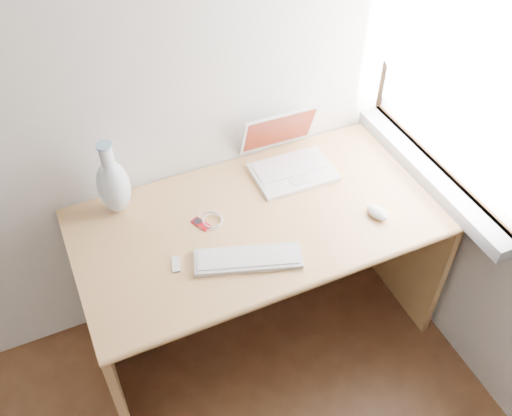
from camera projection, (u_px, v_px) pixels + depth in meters
name	position (u px, v px, depth m)	size (l,w,h in m)	color
window	(463.00, 67.00, 2.00)	(0.11, 0.99, 1.10)	white
desk	(253.00, 239.00, 2.41)	(1.44, 0.72, 0.76)	tan
laptop	(289.00, 158.00, 2.37)	(0.34, 0.28, 0.22)	white
external_keyboard	(248.00, 259.00, 2.03)	(0.40, 0.23, 0.02)	silver
mouse	(378.00, 212.00, 2.19)	(0.06, 0.10, 0.03)	white
ipod	(201.00, 224.00, 2.16)	(0.06, 0.09, 0.01)	#B70C17
cable_coil	(209.00, 221.00, 2.18)	(0.10, 0.10, 0.01)	silver
remote	(176.00, 264.00, 2.02)	(0.03, 0.07, 0.01)	silver
vase	(113.00, 185.00, 2.13)	(0.12, 0.12, 0.32)	white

